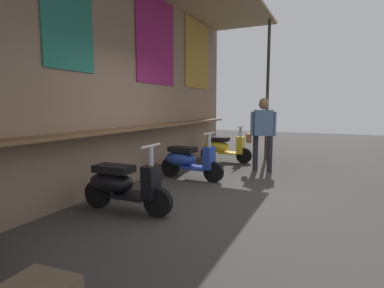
% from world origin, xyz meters
% --- Properties ---
extents(ground_plane, '(27.32, 27.32, 0.00)m').
position_xyz_m(ground_plane, '(0.00, 0.00, 0.00)').
color(ground_plane, '#383533').
extents(market_stall_facade, '(9.76, 2.13, 3.98)m').
position_xyz_m(market_stall_facade, '(-0.00, 1.91, 2.17)').
color(market_stall_facade, '#7F6651').
rests_on(market_stall_facade, ground_plane).
extents(scooter_black, '(0.46, 1.40, 0.97)m').
position_xyz_m(scooter_black, '(-1.06, 1.08, 0.39)').
color(scooter_black, black).
rests_on(scooter_black, ground_plane).
extents(scooter_blue, '(0.50, 1.40, 0.97)m').
position_xyz_m(scooter_blue, '(1.07, 1.08, 0.39)').
color(scooter_blue, '#233D9E').
rests_on(scooter_blue, ground_plane).
extents(scooter_yellow, '(0.46, 1.40, 0.97)m').
position_xyz_m(scooter_yellow, '(3.21, 1.08, 0.39)').
color(scooter_yellow, gold).
rests_on(scooter_yellow, ground_plane).
extents(shopper_with_handbag, '(0.42, 0.65, 1.65)m').
position_xyz_m(shopper_with_handbag, '(2.44, -0.12, 1.00)').
color(shopper_with_handbag, '#232328').
rests_on(shopper_with_handbag, ground_plane).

